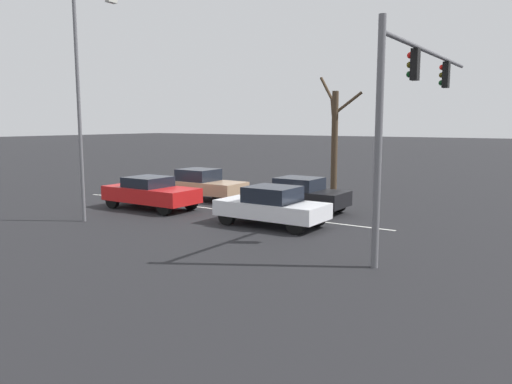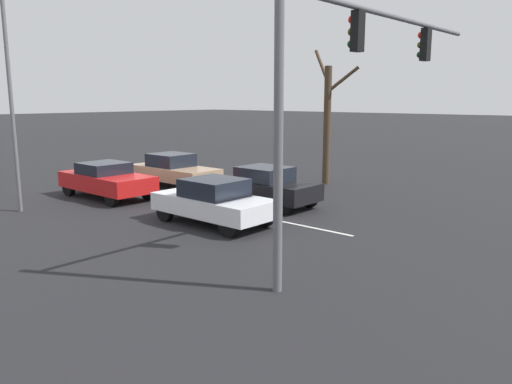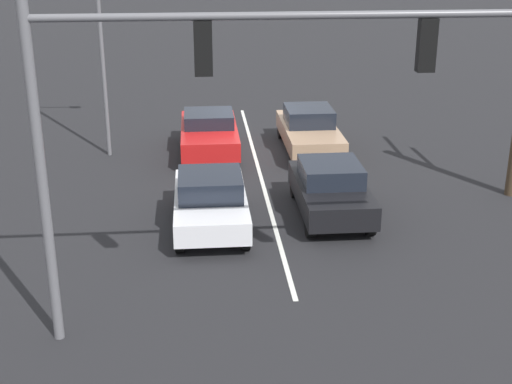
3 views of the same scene
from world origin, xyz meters
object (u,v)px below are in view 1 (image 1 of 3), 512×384
at_px(car_tan_leftlane_second, 201,184).
at_px(bare_tree_near, 335,136).
at_px(car_black_leftlane_front, 301,194).
at_px(traffic_signal_gantry, 412,92).
at_px(car_red_midlane_second, 150,192).
at_px(street_lamp_right_shoulder, 83,90).
at_px(car_white_midlane_front, 272,206).

relative_size(car_tan_leftlane_second, bare_tree_near, 0.72).
distance_m(car_black_leftlane_front, car_tan_leftlane_second, 6.00).
height_order(car_tan_leftlane_second, traffic_signal_gantry, traffic_signal_gantry).
bearing_deg(bare_tree_near, traffic_signal_gantry, 36.00).
bearing_deg(car_red_midlane_second, traffic_signal_gantry, 87.79).
xyz_separation_m(traffic_signal_gantry, street_lamp_right_shoulder, (2.87, -11.91, 0.33)).
height_order(car_black_leftlane_front, street_lamp_right_shoulder, street_lamp_right_shoulder).
height_order(car_tan_leftlane_second, bare_tree_near, bare_tree_near).
bearing_deg(car_white_midlane_front, car_tan_leftlane_second, -119.51).
relative_size(car_white_midlane_front, street_lamp_right_shoulder, 0.47).
bearing_deg(street_lamp_right_shoulder, car_red_midlane_second, 177.81).
bearing_deg(car_red_midlane_second, car_tan_leftlane_second, 179.97).
height_order(car_white_midlane_front, traffic_signal_gantry, traffic_signal_gantry).
xyz_separation_m(street_lamp_right_shoulder, bare_tree_near, (-12.34, 5.02, -1.99)).
relative_size(traffic_signal_gantry, bare_tree_near, 1.51).
relative_size(traffic_signal_gantry, street_lamp_right_shoulder, 1.07).
xyz_separation_m(car_tan_leftlane_second, traffic_signal_gantry, (4.03, 11.78, 4.06)).
height_order(car_white_midlane_front, car_red_midlane_second, car_white_midlane_front).
relative_size(car_white_midlane_front, car_red_midlane_second, 0.94).
bearing_deg(car_black_leftlane_front, car_red_midlane_second, -61.73).
height_order(traffic_signal_gantry, street_lamp_right_shoulder, street_lamp_right_shoulder).
relative_size(car_white_midlane_front, bare_tree_near, 0.66).
bearing_deg(bare_tree_near, car_black_leftlane_front, 10.65).
relative_size(car_black_leftlane_front, bare_tree_near, 0.63).
distance_m(car_white_midlane_front, street_lamp_right_shoulder, 8.61).
relative_size(car_black_leftlane_front, car_tan_leftlane_second, 0.87).
bearing_deg(car_white_midlane_front, bare_tree_near, -169.72).
bearing_deg(traffic_signal_gantry, street_lamp_right_shoulder, -76.46).
distance_m(car_tan_leftlane_second, street_lamp_right_shoulder, 8.17).
height_order(car_white_midlane_front, car_tan_leftlane_second, car_tan_leftlane_second).
xyz_separation_m(car_red_midlane_second, traffic_signal_gantry, (0.45, 11.78, 4.07)).
distance_m(car_tan_leftlane_second, car_red_midlane_second, 3.57).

